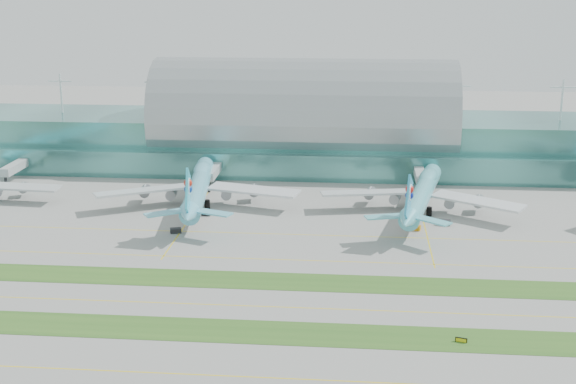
# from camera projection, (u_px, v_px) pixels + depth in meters

# --- Properties ---
(ground) EXTENTS (700.00, 700.00, 0.00)m
(ground) POSITION_uv_depth(u_px,v_px,m) (269.00, 284.00, 201.56)
(ground) COLOR gray
(ground) RESTS_ON ground
(terminal) EXTENTS (340.00, 69.10, 36.00)m
(terminal) POSITION_uv_depth(u_px,v_px,m) (304.00, 131.00, 321.49)
(terminal) COLOR #3D7A75
(terminal) RESTS_ON ground
(grass_strip_near) EXTENTS (420.00, 12.00, 0.08)m
(grass_strip_near) POSITION_uv_depth(u_px,v_px,m) (254.00, 332.00, 174.65)
(grass_strip_near) COLOR #2D591E
(grass_strip_near) RESTS_ON ground
(grass_strip_far) EXTENTS (420.00, 12.00, 0.08)m
(grass_strip_far) POSITION_uv_depth(u_px,v_px,m) (269.00, 281.00, 203.47)
(grass_strip_far) COLOR #2D591E
(grass_strip_far) RESTS_ON ground
(taxiline_a) EXTENTS (420.00, 0.35, 0.01)m
(taxiline_a) POSITION_uv_depth(u_px,v_px,m) (241.00, 376.00, 155.45)
(taxiline_a) COLOR yellow
(taxiline_a) RESTS_ON ground
(taxiline_b) EXTENTS (420.00, 0.35, 0.01)m
(taxiline_b) POSITION_uv_depth(u_px,v_px,m) (262.00, 306.00, 188.11)
(taxiline_b) COLOR yellow
(taxiline_b) RESTS_ON ground
(taxiline_c) EXTENTS (420.00, 0.35, 0.01)m
(taxiline_c) POSITION_uv_depth(u_px,v_px,m) (276.00, 259.00, 218.84)
(taxiline_c) COLOR yellow
(taxiline_c) RESTS_ON ground
(taxiline_d) EXTENTS (420.00, 0.35, 0.01)m
(taxiline_d) POSITION_uv_depth(u_px,v_px,m) (284.00, 234.00, 239.97)
(taxiline_d) COLOR yellow
(taxiline_d) RESTS_ON ground
(airliner_b) EXTENTS (68.26, 77.96, 21.46)m
(airliner_b) POSITION_uv_depth(u_px,v_px,m) (198.00, 186.00, 268.00)
(airliner_b) COLOR #5FB9D1
(airliner_b) RESTS_ON ground
(airliner_c) EXTENTS (65.19, 74.93, 20.75)m
(airliner_c) POSITION_uv_depth(u_px,v_px,m) (422.00, 193.00, 260.94)
(airliner_c) COLOR #5BBEC9
(airliner_c) RESTS_ON ground
(gse_c) EXTENTS (3.71, 2.86, 1.49)m
(gse_c) POSITION_uv_depth(u_px,v_px,m) (176.00, 230.00, 240.96)
(gse_c) COLOR black
(gse_c) RESTS_ON ground
(gse_d) EXTENTS (3.45, 2.21, 1.48)m
(gse_d) POSITION_uv_depth(u_px,v_px,m) (206.00, 213.00, 258.29)
(gse_d) COLOR black
(gse_d) RESTS_ON ground
(gse_e) EXTENTS (3.28, 2.58, 1.52)m
(gse_e) POSITION_uv_depth(u_px,v_px,m) (416.00, 228.00, 243.53)
(gse_e) COLOR orange
(gse_e) RESTS_ON ground
(gse_f) EXTENTS (3.89, 2.68, 1.68)m
(gse_f) POSITION_uv_depth(u_px,v_px,m) (444.00, 222.00, 248.45)
(gse_f) COLOR black
(gse_f) RESTS_ON ground
(taxiway_sign_east) EXTENTS (2.52, 0.92, 1.08)m
(taxiway_sign_east) POSITION_uv_depth(u_px,v_px,m) (461.00, 340.00, 169.66)
(taxiway_sign_east) COLOR black
(taxiway_sign_east) RESTS_ON ground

